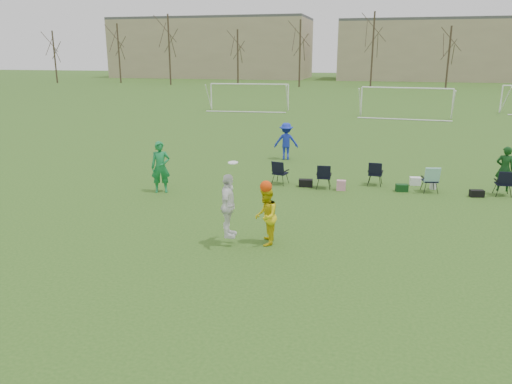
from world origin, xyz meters
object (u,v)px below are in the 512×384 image
(fielder_green_near, at_px, (161,167))
(goal_left, at_px, (249,89))
(center_contest, at_px, (247,211))
(goal_mid, at_px, (407,94))
(fielder_blue, at_px, (286,141))

(fielder_green_near, bearing_deg, goal_left, 75.86)
(goal_left, bearing_deg, center_contest, -80.13)
(goal_mid, bearing_deg, fielder_blue, -104.29)
(fielder_green_near, distance_m, fielder_blue, 8.01)
(fielder_green_near, height_order, center_contest, center_contest)
(fielder_blue, height_order, goal_mid, goal_mid)
(fielder_green_near, bearing_deg, fielder_blue, 41.96)
(fielder_blue, bearing_deg, center_contest, 85.90)
(center_contest, height_order, goal_mid, goal_mid)
(center_contest, bearing_deg, goal_left, 104.87)
(goal_left, distance_m, goal_mid, 14.14)
(fielder_green_near, height_order, goal_left, goal_left)
(fielder_blue, bearing_deg, fielder_green_near, 54.55)
(fielder_green_near, xyz_separation_m, goal_mid, (9.86, 26.56, 0.94))
(fielder_green_near, height_order, goal_mid, goal_mid)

